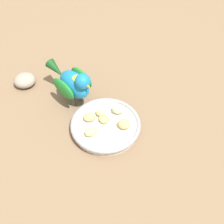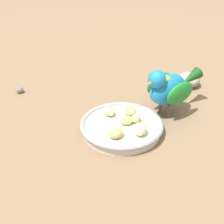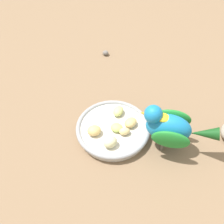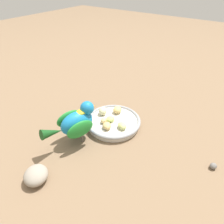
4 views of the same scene
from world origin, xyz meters
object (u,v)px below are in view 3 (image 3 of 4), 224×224
feeding_bowl (112,129)px  pebble_0 (104,53)px  apple_piece_1 (109,142)px  apple_piece_2 (115,126)px  apple_piece_3 (129,123)px  apple_piece_5 (117,111)px  parrot (169,127)px  apple_piece_4 (93,131)px  apple_piece_0 (123,131)px

feeding_bowl → pebble_0: feeding_bowl is taller
apple_piece_1 → apple_piece_2: 0.06m
apple_piece_3 → apple_piece_5: bearing=-54.6°
pebble_0 → parrot: bearing=109.7°
apple_piece_3 → pebble_0: size_ratio=1.74×
apple_piece_1 → pebble_0: bearing=-90.3°
apple_piece_1 → parrot: size_ratio=0.19×
apple_piece_2 → apple_piece_4: size_ratio=0.91×
apple_piece_0 → apple_piece_3: size_ratio=0.77×
feeding_bowl → apple_piece_2: (-0.01, 0.00, 0.02)m
feeding_bowl → apple_piece_4: (0.05, 0.02, 0.02)m
apple_piece_2 → apple_piece_4: apple_piece_4 is taller
apple_piece_5 → apple_piece_0: bearing=99.4°
apple_piece_2 → apple_piece_4: (0.06, 0.01, 0.00)m
apple_piece_0 → apple_piece_2: 0.03m
feeding_bowl → pebble_0: (0.01, -0.34, -0.01)m
apple_piece_0 → apple_piece_4: apple_piece_4 is taller
apple_piece_0 → apple_piece_5: (0.01, -0.07, 0.00)m
apple_piece_5 → pebble_0: size_ratio=1.71×
parrot → apple_piece_0: bearing=1.6°
apple_piece_1 → feeding_bowl: bearing=-99.8°
apple_piece_4 → pebble_0: (-0.04, -0.36, -0.02)m
apple_piece_4 → apple_piece_5: size_ratio=0.99×
apple_piece_3 → apple_piece_5: size_ratio=1.02×
apple_piece_1 → apple_piece_3: apple_piece_1 is taller
feeding_bowl → apple_piece_5: 0.05m
apple_piece_5 → apple_piece_2: bearing=81.6°
feeding_bowl → apple_piece_4: size_ratio=5.58×
feeding_bowl → apple_piece_1: 0.06m
feeding_bowl → apple_piece_5: (-0.02, -0.05, 0.02)m
feeding_bowl → pebble_0: 0.34m
apple_piece_1 → apple_piece_3: 0.08m
apple_piece_0 → pebble_0: (0.04, -0.37, -0.02)m
apple_piece_5 → parrot: bearing=140.1°
apple_piece_5 → pebble_0: bearing=-85.2°
apple_piece_0 → parrot: (-0.10, 0.03, 0.05)m
apple_piece_0 → apple_piece_2: bearing=-42.9°
apple_piece_4 → parrot: bearing=169.9°
apple_piece_5 → parrot: (-0.12, 0.10, 0.05)m
apple_piece_3 → apple_piece_4: size_ratio=1.03×
apple_piece_1 → parrot: parrot is taller
apple_piece_1 → apple_piece_5: size_ratio=0.99×
apple_piece_3 → parrot: (-0.09, 0.06, 0.05)m
apple_piece_1 → parrot: bearing=-177.5°
pebble_0 → apple_piece_0: bearing=95.7°
feeding_bowl → parrot: parrot is taller
apple_piece_5 → pebble_0: apple_piece_5 is taller
apple_piece_3 → pebble_0: 0.34m
apple_piece_0 → apple_piece_3: bearing=-123.7°
apple_piece_2 → apple_piece_5: 0.05m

